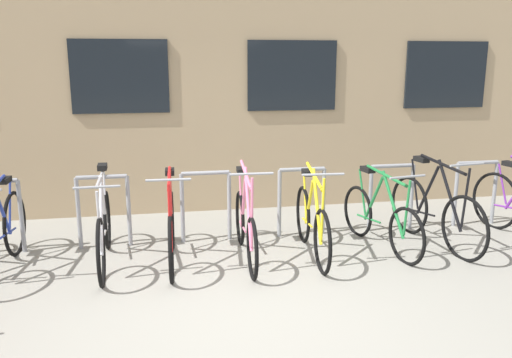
{
  "coord_description": "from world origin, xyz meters",
  "views": [
    {
      "loc": [
        -0.68,
        -4.18,
        2.17
      ],
      "look_at": [
        0.38,
        1.6,
        0.82
      ],
      "focal_mm": 36.44,
      "sensor_mm": 36.0,
      "label": 1
    }
  ],
  "objects": [
    {
      "name": "bicycle_pink",
      "position": [
        0.2,
        1.25,
        0.37
      ],
      "size": [
        0.44,
        1.72,
        1.1
      ],
      "color": "black",
      "rests_on": "ground"
    },
    {
      "name": "bike_rack",
      "position": [
        0.42,
        1.9,
        0.53
      ],
      "size": [
        6.62,
        0.05,
        0.88
      ],
      "color": "gray",
      "rests_on": "ground"
    },
    {
      "name": "storefront_building",
      "position": [
        0.0,
        6.62,
        2.41
      ],
      "size": [
        28.0,
        6.87,
        4.82
      ],
      "color": "tan",
      "rests_on": "ground"
    },
    {
      "name": "bicycle_silver",
      "position": [
        -1.33,
        1.37,
        0.39
      ],
      "size": [
        0.44,
        1.79,
        1.06
      ],
      "color": "black",
      "rests_on": "ground"
    },
    {
      "name": "bicycle_blue",
      "position": [
        -2.38,
        1.36,
        0.4
      ],
      "size": [
        0.44,
        1.75,
        1.02
      ],
      "color": "black",
      "rests_on": "ground"
    },
    {
      "name": "ground_plane",
      "position": [
        0.0,
        0.0,
        0.0
      ],
      "size": [
        42.0,
        42.0,
        0.0
      ],
      "primitive_type": "plane",
      "color": "gray"
    },
    {
      "name": "bicycle_red",
      "position": [
        -0.61,
        1.28,
        0.38
      ],
      "size": [
        0.44,
        1.67,
        1.06
      ],
      "color": "black",
      "rests_on": "ground"
    },
    {
      "name": "bicycle_black",
      "position": [
        2.5,
        1.28,
        0.4
      ],
      "size": [
        0.45,
        1.74,
        1.1
      ],
      "color": "black",
      "rests_on": "ground"
    },
    {
      "name": "bicycle_yellow",
      "position": [
        0.96,
        1.22,
        0.38
      ],
      "size": [
        0.44,
        1.68,
        1.07
      ],
      "color": "black",
      "rests_on": "ground"
    },
    {
      "name": "bicycle_green",
      "position": [
        1.81,
        1.29,
        0.36
      ],
      "size": [
        0.45,
        1.65,
        0.99
      ],
      "color": "black",
      "rests_on": "ground"
    }
  ]
}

